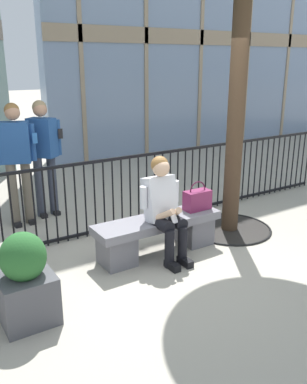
{
  "coord_description": "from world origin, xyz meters",
  "views": [
    {
      "loc": [
        -2.51,
        -3.86,
        2.24
      ],
      "look_at": [
        0.0,
        0.1,
        0.75
      ],
      "focal_mm": 38.73,
      "sensor_mm": 36.0,
      "label": 1
    }
  ],
  "objects_px": {
    "seated_person_with_phone": "(164,205)",
    "planter": "(26,281)",
    "bystander_further_back": "(43,150)",
    "stone_bench": "(158,232)",
    "bystander_at_railing": "(17,155)",
    "handbag_on_bench": "(197,200)"
  },
  "relations": [
    {
      "from": "planter",
      "to": "seated_person_with_phone",
      "type": "bearing_deg",
      "value": 13.09
    },
    {
      "from": "handbag_on_bench",
      "to": "stone_bench",
      "type": "bearing_deg",
      "value": 179.01
    },
    {
      "from": "bystander_at_railing",
      "to": "bystander_further_back",
      "type": "bearing_deg",
      "value": 21.17
    },
    {
      "from": "seated_person_with_phone",
      "to": "planter",
      "type": "distance_m",
      "value": 1.8
    },
    {
      "from": "seated_person_with_phone",
      "to": "bystander_further_back",
      "type": "bearing_deg",
      "value": 107.97
    },
    {
      "from": "handbag_on_bench",
      "to": "planter",
      "type": "relative_size",
      "value": 0.44
    },
    {
      "from": "handbag_on_bench",
      "to": "bystander_further_back",
      "type": "xyz_separation_m",
      "value": [
        -1.27,
        2.01,
        0.42
      ]
    },
    {
      "from": "stone_bench",
      "to": "handbag_on_bench",
      "type": "bearing_deg",
      "value": -0.99
    },
    {
      "from": "stone_bench",
      "to": "handbag_on_bench",
      "type": "xyz_separation_m",
      "value": [
        0.58,
        -0.01,
        0.31
      ]
    },
    {
      "from": "handbag_on_bench",
      "to": "planter",
      "type": "bearing_deg",
      "value": -167.3
    },
    {
      "from": "bystander_further_back",
      "to": "planter",
      "type": "relative_size",
      "value": 2.01
    },
    {
      "from": "seated_person_with_phone",
      "to": "planter",
      "type": "bearing_deg",
      "value": -166.91
    },
    {
      "from": "seated_person_with_phone",
      "to": "bystander_further_back",
      "type": "xyz_separation_m",
      "value": [
        -0.69,
        2.13,
        0.35
      ]
    },
    {
      "from": "seated_person_with_phone",
      "to": "handbag_on_bench",
      "type": "distance_m",
      "value": 0.6
    },
    {
      "from": "stone_bench",
      "to": "seated_person_with_phone",
      "type": "distance_m",
      "value": 0.4
    },
    {
      "from": "stone_bench",
      "to": "seated_person_with_phone",
      "type": "xyz_separation_m",
      "value": [
        -0.0,
        -0.13,
        0.38
      ]
    },
    {
      "from": "seated_person_with_phone",
      "to": "bystander_further_back",
      "type": "relative_size",
      "value": 0.71
    },
    {
      "from": "bystander_further_back",
      "to": "stone_bench",
      "type": "bearing_deg",
      "value": -70.88
    },
    {
      "from": "stone_bench",
      "to": "bystander_further_back",
      "type": "distance_m",
      "value": 2.24
    },
    {
      "from": "handbag_on_bench",
      "to": "bystander_at_railing",
      "type": "bearing_deg",
      "value": 132.61
    },
    {
      "from": "stone_bench",
      "to": "handbag_on_bench",
      "type": "distance_m",
      "value": 0.66
    },
    {
      "from": "stone_bench",
      "to": "bystander_at_railing",
      "type": "distance_m",
      "value": 2.27
    }
  ]
}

